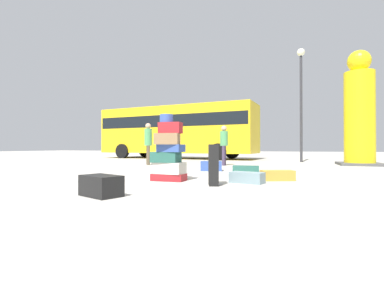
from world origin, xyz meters
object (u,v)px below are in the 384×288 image
object	(u,v)px
suitcase_black_behind_tower	(213,165)
parked_bus	(177,129)
suitcase_navy_foreground_far	(211,166)
lamp_post	(301,87)
person_tourist_with_camera	(148,140)
suitcase_tower	(168,154)
suitcase_slate_left_side	(247,178)
yellow_dummy_statue	(359,114)
suitcase_tan_foreground_near	(277,175)
person_bearded_onlooker	(224,142)
suitcase_black_white_trunk	(101,186)
suitcase_teal_right_side	(246,169)

from	to	relation	value
suitcase_black_behind_tower	parked_bus	world-z (taller)	parked_bus
suitcase_black_behind_tower	suitcase_navy_foreground_far	size ratio (longest dim) A/B	1.23
lamp_post	person_tourist_with_camera	bearing A→B (deg)	-144.73
suitcase_tower	parked_bus	distance (m)	11.71
suitcase_navy_foreground_far	suitcase_slate_left_side	bearing A→B (deg)	-75.72
person_tourist_with_camera	suitcase_tower	bearing A→B (deg)	-2.01
suitcase_navy_foreground_far	person_tourist_with_camera	distance (m)	3.70
yellow_dummy_statue	person_tourist_with_camera	bearing A→B (deg)	-162.93
suitcase_tan_foreground_near	person_tourist_with_camera	distance (m)	6.40
yellow_dummy_statue	suitcase_navy_foreground_far	bearing A→B (deg)	-138.52
person_bearded_onlooker	suitcase_black_white_trunk	bearing A→B (deg)	-4.22
suitcase_black_behind_tower	person_tourist_with_camera	size ratio (longest dim) A/B	0.46
person_tourist_with_camera	parked_bus	world-z (taller)	parked_bus
person_tourist_with_camera	yellow_dummy_statue	bearing A→B (deg)	73.40
suitcase_black_behind_tower	yellow_dummy_statue	bearing A→B (deg)	43.87
parked_bus	suitcase_teal_right_side	bearing A→B (deg)	-50.66
suitcase_tower	lamp_post	size ratio (longest dim) A/B	0.26
suitcase_tower	suitcase_teal_right_side	xyz separation A→B (m)	(1.29, 2.49, -0.47)
parked_bus	person_tourist_with_camera	bearing A→B (deg)	-72.09
suitcase_tower	suitcase_teal_right_side	distance (m)	2.84
suitcase_tower	suitcase_tan_foreground_near	size ratio (longest dim) A/B	2.06
suitcase_teal_right_side	suitcase_black_white_trunk	size ratio (longest dim) A/B	1.14
suitcase_tower	lamp_post	bearing A→B (deg)	70.92
suitcase_black_behind_tower	person_bearded_onlooker	world-z (taller)	person_bearded_onlooker
suitcase_slate_left_side	lamp_post	size ratio (longest dim) A/B	0.12
suitcase_black_behind_tower	suitcase_tower	bearing A→B (deg)	143.78
yellow_dummy_statue	suitcase_black_white_trunk	bearing A→B (deg)	-120.33
suitcase_slate_left_side	person_tourist_with_camera	bearing A→B (deg)	150.72
suitcase_tan_foreground_near	person_bearded_onlooker	bearing A→B (deg)	93.28
suitcase_navy_foreground_far	parked_bus	size ratio (longest dim) A/B	0.06
suitcase_teal_right_side	suitcase_tan_foreground_near	bearing A→B (deg)	-67.05
suitcase_tower	suitcase_black_white_trunk	world-z (taller)	suitcase_tower
suitcase_teal_right_side	person_tourist_with_camera	bearing A→B (deg)	147.78
suitcase_tan_foreground_near	suitcase_teal_right_side	bearing A→B (deg)	95.96
suitcase_navy_foreground_far	person_bearded_onlooker	distance (m)	2.65
suitcase_black_behind_tower	suitcase_tan_foreground_near	world-z (taller)	suitcase_black_behind_tower
suitcase_tower	suitcase_teal_right_side	bearing A→B (deg)	62.57
suitcase_black_behind_tower	suitcase_slate_left_side	size ratio (longest dim) A/B	1.17
suitcase_navy_foreground_far	parked_bus	bearing A→B (deg)	103.83
suitcase_tan_foreground_near	person_tourist_with_camera	world-z (taller)	person_tourist_with_camera
suitcase_navy_foreground_far	suitcase_black_white_trunk	world-z (taller)	suitcase_black_white_trunk
suitcase_tower	lamp_post	xyz separation A→B (m)	(3.05, 8.82, 3.02)
suitcase_slate_left_side	suitcase_tan_foreground_near	size ratio (longest dim) A/B	0.95
suitcase_teal_right_side	suitcase_slate_left_side	size ratio (longest dim) A/B	1.10
person_bearded_onlooker	suitcase_black_behind_tower	bearing A→B (deg)	7.99
person_bearded_onlooker	person_tourist_with_camera	bearing A→B (deg)	-79.40
suitcase_navy_foreground_far	parked_bus	distance (m)	9.36
suitcase_black_behind_tower	suitcase_slate_left_side	xyz separation A→B (m)	(0.55, 0.53, -0.27)
person_bearded_onlooker	suitcase_tower	bearing A→B (deg)	-2.78
suitcase_tan_foreground_near	suitcase_navy_foreground_far	xyz separation A→B (m)	(-1.97, 1.96, 0.04)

